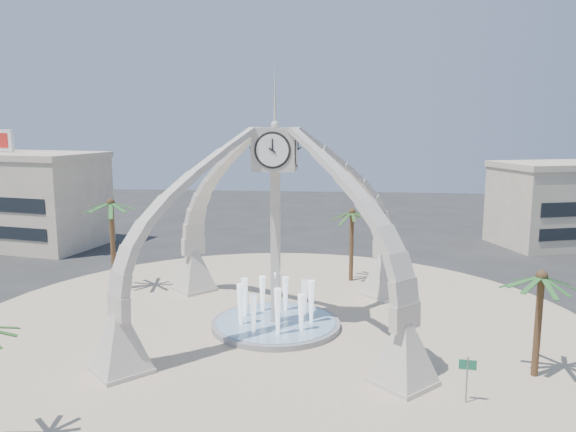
# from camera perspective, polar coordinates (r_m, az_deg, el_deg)

# --- Properties ---
(ground) EXTENTS (140.00, 140.00, 0.00)m
(ground) POSITION_cam_1_polar(r_m,az_deg,el_deg) (35.57, -1.25, -11.27)
(ground) COLOR #282828
(ground) RESTS_ON ground
(plaza) EXTENTS (40.00, 40.00, 0.06)m
(plaza) POSITION_cam_1_polar(r_m,az_deg,el_deg) (35.56, -1.25, -11.23)
(plaza) COLOR #C8AF95
(plaza) RESTS_ON ground
(clock_tower) EXTENTS (17.94, 17.94, 16.30)m
(clock_tower) POSITION_cam_1_polar(r_m,az_deg,el_deg) (33.82, -1.29, -0.93)
(clock_tower) COLOR beige
(clock_tower) RESTS_ON ground
(fountain) EXTENTS (8.00, 8.00, 3.62)m
(fountain) POSITION_cam_1_polar(r_m,az_deg,el_deg) (35.47, -1.25, -10.84)
(fountain) COLOR gray
(fountain) RESTS_ON ground
(palm_east) EXTENTS (4.01, 4.01, 5.90)m
(palm_east) POSITION_cam_1_polar(r_m,az_deg,el_deg) (30.16, 24.36, -5.72)
(palm_east) COLOR brown
(palm_east) RESTS_ON ground
(palm_west) EXTENTS (4.30, 4.30, 7.49)m
(palm_west) POSITION_cam_1_polar(r_m,az_deg,el_deg) (43.46, -17.57, 1.15)
(palm_west) COLOR brown
(palm_west) RESTS_ON ground
(palm_north) EXTENTS (3.97, 3.97, 6.29)m
(palm_north) POSITION_cam_1_polar(r_m,az_deg,el_deg) (44.53, 6.52, 0.29)
(palm_north) COLOR brown
(palm_north) RESTS_ON ground
(street_sign) EXTENTS (0.82, 0.14, 2.25)m
(street_sign) POSITION_cam_1_polar(r_m,az_deg,el_deg) (27.33, 17.76, -14.72)
(street_sign) COLOR slate
(street_sign) RESTS_ON ground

